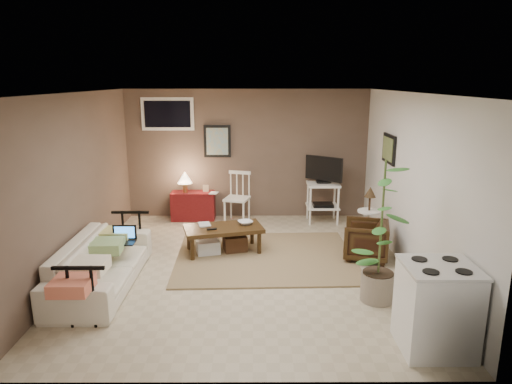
{
  "coord_description": "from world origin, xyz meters",
  "views": [
    {
      "loc": [
        0.14,
        -5.96,
        2.57
      ],
      "look_at": [
        0.16,
        0.35,
        1.0
      ],
      "focal_mm": 32.0,
      "sensor_mm": 36.0,
      "label": 1
    }
  ],
  "objects_px": {
    "red_console": "(193,203)",
    "coffee_table": "(223,238)",
    "armchair": "(366,238)",
    "sofa": "(101,256)",
    "stove": "(436,308)",
    "side_table": "(369,210)",
    "tv_stand": "(323,188)",
    "spindle_chair": "(237,199)",
    "potted_plant": "(381,227)"
  },
  "relations": [
    {
      "from": "side_table",
      "to": "armchair",
      "type": "xyz_separation_m",
      "value": [
        -0.17,
        -0.56,
        -0.28
      ]
    },
    {
      "from": "red_console",
      "to": "tv_stand",
      "type": "distance_m",
      "value": 2.44
    },
    {
      "from": "potted_plant",
      "to": "sofa",
      "type": "bearing_deg",
      "value": 173.1
    },
    {
      "from": "coffee_table",
      "to": "armchair",
      "type": "height_order",
      "value": "armchair"
    },
    {
      "from": "potted_plant",
      "to": "armchair",
      "type": "bearing_deg",
      "value": 82.81
    },
    {
      "from": "red_console",
      "to": "tv_stand",
      "type": "xyz_separation_m",
      "value": [
        2.41,
        -0.15,
        0.33
      ]
    },
    {
      "from": "tv_stand",
      "to": "side_table",
      "type": "xyz_separation_m",
      "value": [
        0.54,
        -1.23,
        -0.06
      ]
    },
    {
      "from": "tv_stand",
      "to": "side_table",
      "type": "distance_m",
      "value": 1.35
    },
    {
      "from": "spindle_chair",
      "to": "armchair",
      "type": "bearing_deg",
      "value": -43.33
    },
    {
      "from": "spindle_chair",
      "to": "potted_plant",
      "type": "bearing_deg",
      "value": -60.41
    },
    {
      "from": "coffee_table",
      "to": "potted_plant",
      "type": "height_order",
      "value": "potted_plant"
    },
    {
      "from": "sofa",
      "to": "tv_stand",
      "type": "relative_size",
      "value": 1.69
    },
    {
      "from": "tv_stand",
      "to": "stove",
      "type": "relative_size",
      "value": 1.39
    },
    {
      "from": "red_console",
      "to": "side_table",
      "type": "relative_size",
      "value": 0.97
    },
    {
      "from": "sofa",
      "to": "spindle_chair",
      "type": "bearing_deg",
      "value": -30.78
    },
    {
      "from": "red_console",
      "to": "coffee_table",
      "type": "bearing_deg",
      "value": -68.06
    },
    {
      "from": "sofa",
      "to": "armchair",
      "type": "relative_size",
      "value": 3.3
    },
    {
      "from": "tv_stand",
      "to": "armchair",
      "type": "xyz_separation_m",
      "value": [
        0.37,
        -1.79,
        -0.33
      ]
    },
    {
      "from": "coffee_table",
      "to": "red_console",
      "type": "relative_size",
      "value": 1.37
    },
    {
      "from": "sofa",
      "to": "spindle_chair",
      "type": "xyz_separation_m",
      "value": [
        1.62,
        2.72,
        0.03
      ]
    },
    {
      "from": "red_console",
      "to": "sofa",
      "type": "bearing_deg",
      "value": -105.44
    },
    {
      "from": "tv_stand",
      "to": "side_table",
      "type": "height_order",
      "value": "tv_stand"
    },
    {
      "from": "coffee_table",
      "to": "spindle_chair",
      "type": "distance_m",
      "value": 1.61
    },
    {
      "from": "coffee_table",
      "to": "stove",
      "type": "relative_size",
      "value": 1.44
    },
    {
      "from": "spindle_chair",
      "to": "potted_plant",
      "type": "xyz_separation_m",
      "value": [
        1.78,
        -3.13,
        0.49
      ]
    },
    {
      "from": "armchair",
      "to": "stove",
      "type": "height_order",
      "value": "stove"
    },
    {
      "from": "side_table",
      "to": "potted_plant",
      "type": "distance_m",
      "value": 1.92
    },
    {
      "from": "side_table",
      "to": "armchair",
      "type": "height_order",
      "value": "side_table"
    },
    {
      "from": "armchair",
      "to": "spindle_chair",
      "type": "bearing_deg",
      "value": -119.09
    },
    {
      "from": "stove",
      "to": "red_console",
      "type": "bearing_deg",
      "value": 124.42
    },
    {
      "from": "potted_plant",
      "to": "stove",
      "type": "height_order",
      "value": "potted_plant"
    },
    {
      "from": "tv_stand",
      "to": "stove",
      "type": "bearing_deg",
      "value": -83.09
    },
    {
      "from": "spindle_chair",
      "to": "side_table",
      "type": "xyz_separation_m",
      "value": [
        2.11,
        -1.27,
        0.16
      ]
    },
    {
      "from": "spindle_chair",
      "to": "tv_stand",
      "type": "relative_size",
      "value": 0.75
    },
    {
      "from": "potted_plant",
      "to": "red_console",
      "type": "bearing_deg",
      "value": 128.98
    },
    {
      "from": "coffee_table",
      "to": "side_table",
      "type": "distance_m",
      "value": 2.32
    },
    {
      "from": "coffee_table",
      "to": "spindle_chair",
      "type": "relative_size",
      "value": 1.37
    },
    {
      "from": "sofa",
      "to": "stove",
      "type": "height_order",
      "value": "stove"
    },
    {
      "from": "tv_stand",
      "to": "red_console",
      "type": "bearing_deg",
      "value": 176.51
    },
    {
      "from": "coffee_table",
      "to": "tv_stand",
      "type": "xyz_separation_m",
      "value": [
        1.73,
        1.55,
        0.4
      ]
    },
    {
      "from": "tv_stand",
      "to": "spindle_chair",
      "type": "bearing_deg",
      "value": 178.47
    },
    {
      "from": "potted_plant",
      "to": "tv_stand",
      "type": "bearing_deg",
      "value": 93.84
    },
    {
      "from": "side_table",
      "to": "coffee_table",
      "type": "bearing_deg",
      "value": -171.96
    },
    {
      "from": "coffee_table",
      "to": "spindle_chair",
      "type": "bearing_deg",
      "value": 84.38
    },
    {
      "from": "armchair",
      "to": "potted_plant",
      "type": "bearing_deg",
      "value": 7.05
    },
    {
      "from": "armchair",
      "to": "coffee_table",
      "type": "bearing_deg",
      "value": -82.28
    },
    {
      "from": "tv_stand",
      "to": "side_table",
      "type": "bearing_deg",
      "value": -66.23
    },
    {
      "from": "red_console",
      "to": "spindle_chair",
      "type": "bearing_deg",
      "value": -7.12
    },
    {
      "from": "coffee_table",
      "to": "potted_plant",
      "type": "distance_m",
      "value": 2.56
    },
    {
      "from": "tv_stand",
      "to": "potted_plant",
      "type": "xyz_separation_m",
      "value": [
        0.21,
        -3.09,
        0.27
      ]
    }
  ]
}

